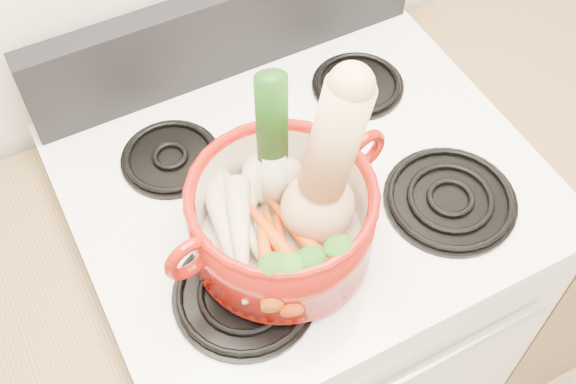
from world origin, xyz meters
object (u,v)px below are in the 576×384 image
stove_body (300,307)px  squash (320,168)px  dutch_oven (282,220)px  leek (273,146)px

stove_body → squash: squash is taller
stove_body → dutch_oven: size_ratio=3.28×
stove_body → dutch_oven: (-0.10, -0.11, 0.58)m
stove_body → leek: size_ratio=3.11×
dutch_oven → leek: (0.01, 0.05, 0.11)m
dutch_oven → squash: squash is taller
squash → leek: (-0.04, 0.06, 0.00)m
stove_body → leek: bearing=-146.0°
stove_body → dutch_oven: dutch_oven is taller
squash → leek: squash is taller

